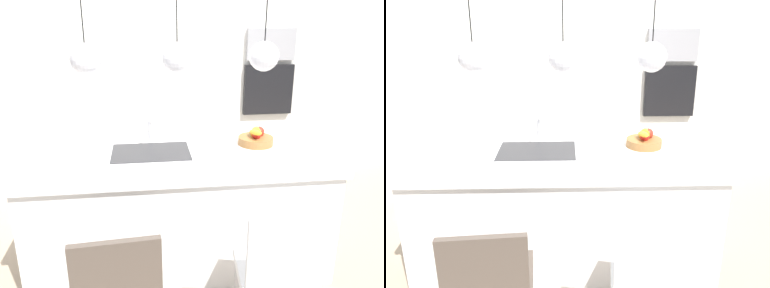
# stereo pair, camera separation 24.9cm
# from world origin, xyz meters

# --- Properties ---
(floor) EXTENTS (6.60, 6.60, 0.00)m
(floor) POSITION_xyz_m (0.00, 0.00, 0.00)
(floor) COLOR tan
(floor) RESTS_ON ground
(back_wall) EXTENTS (6.00, 0.10, 2.60)m
(back_wall) POSITION_xyz_m (0.00, 1.65, 1.30)
(back_wall) COLOR silver
(back_wall) RESTS_ON ground
(kitchen_island) EXTENTS (2.18, 1.00, 0.90)m
(kitchen_island) POSITION_xyz_m (0.00, 0.00, 0.45)
(kitchen_island) COLOR white
(kitchen_island) RESTS_ON ground
(sink_basin) EXTENTS (0.56, 0.40, 0.02)m
(sink_basin) POSITION_xyz_m (-0.20, 0.00, 0.90)
(sink_basin) COLOR #2D2D30
(sink_basin) RESTS_ON kitchen_island
(faucet) EXTENTS (0.02, 0.17, 0.22)m
(faucet) POSITION_xyz_m (-0.20, 0.21, 1.05)
(faucet) COLOR silver
(faucet) RESTS_ON kitchen_island
(fruit_bowl) EXTENTS (0.27, 0.27, 0.15)m
(fruit_bowl) POSITION_xyz_m (0.60, 0.08, 0.95)
(fruit_bowl) COLOR #9E6B38
(fruit_bowl) RESTS_ON kitchen_island
(microwave) EXTENTS (0.54, 0.08, 0.34)m
(microwave) POSITION_xyz_m (1.17, 1.58, 1.52)
(microwave) COLOR #9E9EA3
(microwave) RESTS_ON back_wall
(oven) EXTENTS (0.56, 0.08, 0.56)m
(oven) POSITION_xyz_m (1.17, 1.58, 1.02)
(oven) COLOR black
(oven) RESTS_ON back_wall
(chair_near) EXTENTS (0.50, 0.47, 0.85)m
(chair_near) POSITION_xyz_m (-0.41, -0.90, 0.49)
(chair_near) COLOR brown
(chair_near) RESTS_ON ground
(chair_middle) EXTENTS (0.46, 0.50, 0.91)m
(chair_middle) POSITION_xyz_m (0.46, -0.91, 0.50)
(chair_middle) COLOR silver
(chair_middle) RESTS_ON ground
(pendant_light_left) EXTENTS (0.21, 0.21, 0.81)m
(pendant_light_left) POSITION_xyz_m (-0.60, 0.00, 1.57)
(pendant_light_left) COLOR silver
(pendant_light_center) EXTENTS (0.21, 0.21, 0.81)m
(pendant_light_center) POSITION_xyz_m (0.00, 0.00, 1.57)
(pendant_light_center) COLOR silver
(pendant_light_right) EXTENTS (0.21, 0.21, 0.81)m
(pendant_light_right) POSITION_xyz_m (0.60, 0.00, 1.57)
(pendant_light_right) COLOR silver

